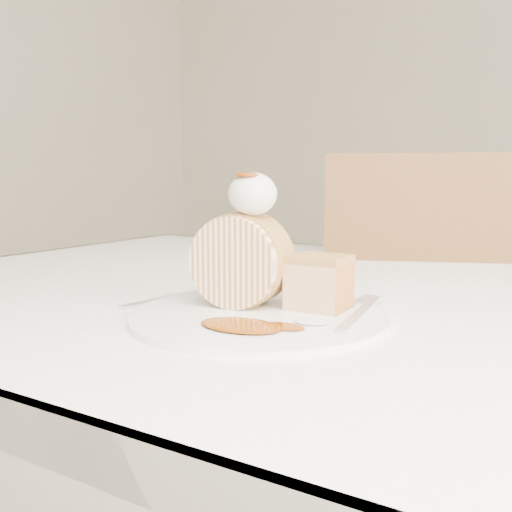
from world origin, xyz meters
The scene contains 10 objects.
table centered at (0.00, 0.20, 0.66)m, with size 1.40×0.90×0.75m.
chair_far centered at (-0.01, 0.66, 0.54)m, with size 0.58×0.58×0.94m.
plate centered at (-0.04, 0.02, 0.75)m, with size 0.27×0.27×0.01m, color white.
roulade_slice centered at (-0.08, 0.04, 0.81)m, with size 0.10×0.10×0.06m, color beige.
cake_chunk centered at (0.00, 0.07, 0.78)m, with size 0.06×0.06×0.05m, color #B68945.
whipped_cream centered at (-0.06, 0.04, 0.88)m, with size 0.05×0.05×0.05m, color silver.
caramel_drizzle centered at (-0.06, 0.03, 0.91)m, with size 0.03×0.02×0.01m, color #753004.
caramel_pool centered at (-0.03, -0.04, 0.76)m, with size 0.08×0.05×0.00m, color #753004, non-canonical shape.
fork centered at (0.05, 0.05, 0.76)m, with size 0.02×0.16×0.00m, color silver.
spoon centered at (-0.18, 0.05, 0.75)m, with size 0.03×0.17×0.00m, color silver.
Camera 1 is at (0.26, -0.48, 0.90)m, focal length 40.00 mm.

